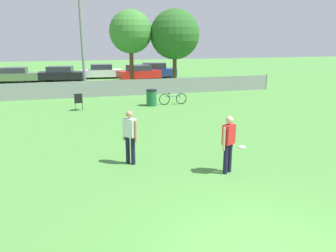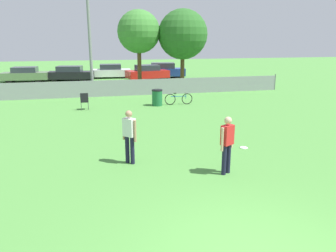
{
  "view_description": "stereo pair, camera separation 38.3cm",
  "coord_description": "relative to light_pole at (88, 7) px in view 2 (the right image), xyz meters",
  "views": [
    {
      "loc": [
        -3.05,
        -4.31,
        3.72
      ],
      "look_at": [
        -0.25,
        5.45,
        1.05
      ],
      "focal_mm": 35.0,
      "sensor_mm": 36.0,
      "label": 1
    },
    {
      "loc": [
        -2.68,
        -4.4,
        3.72
      ],
      "look_at": [
        -0.25,
        5.45,
        1.05
      ],
      "focal_mm": 35.0,
      "sensor_mm": 36.0,
      "label": 2
    }
  ],
  "objects": [
    {
      "name": "folding_chair_sideline",
      "position": [
        -0.55,
        -5.16,
        -5.28
      ],
      "size": [
        0.43,
        0.43,
        0.94
      ],
      "rotation": [
        0.0,
        0.0,
        3.16
      ],
      "color": "#333338",
      "rests_on": "ground_plane"
    },
    {
      "name": "parked_car_blue",
      "position": [
        7.17,
        9.3,
        -5.09
      ],
      "size": [
        4.75,
        2.55,
        1.49
      ],
      "rotation": [
        0.0,
        0.0,
        -0.19
      ],
      "color": "black",
      "rests_on": "ground_plane"
    },
    {
      "name": "parked_car_olive",
      "position": [
        -5.82,
        9.05,
        -5.15
      ],
      "size": [
        4.14,
        2.0,
        1.34
      ],
      "rotation": [
        0.0,
        0.0,
        -0.05
      ],
      "color": "black",
      "rests_on": "ground_plane"
    },
    {
      "name": "trash_bin",
      "position": [
        3.56,
        -4.92,
        -5.34
      ],
      "size": [
        0.62,
        0.62,
        0.95
      ],
      "color": "#1E6638",
      "rests_on": "ground_plane"
    },
    {
      "name": "frisbee_disc",
      "position": [
        4.93,
        -13.29,
        -5.8
      ],
      "size": [
        0.27,
        0.27,
        0.03
      ],
      "color": "white",
      "rests_on": "ground_plane"
    },
    {
      "name": "fence_backline",
      "position": [
        2.34,
        -0.97,
        -5.26
      ],
      "size": [
        22.66,
        0.07,
        1.21
      ],
      "color": "gray",
      "rests_on": "ground_plane"
    },
    {
      "name": "player_thrower_red",
      "position": [
        3.37,
        -15.26,
        -4.85
      ],
      "size": [
        0.47,
        0.37,
        1.68
      ],
      "rotation": [
        0.0,
        0.0,
        0.52
      ],
      "color": "#191933",
      "rests_on": "ground_plane"
    },
    {
      "name": "parked_car_dark",
      "position": [
        -1.89,
        9.04,
        -5.16
      ],
      "size": [
        4.52,
        2.4,
        1.36
      ],
      "rotation": [
        0.0,
        0.0,
        -0.18
      ],
      "color": "black",
      "rests_on": "ground_plane"
    },
    {
      "name": "parked_car_red",
      "position": [
        5.29,
        7.7,
        -5.11
      ],
      "size": [
        4.19,
        2.52,
        1.43
      ],
      "rotation": [
        0.0,
        0.0,
        0.18
      ],
      "color": "black",
      "rests_on": "ground_plane"
    },
    {
      "name": "light_pole",
      "position": [
        0.0,
        0.0,
        0.0
      ],
      "size": [
        0.9,
        0.36,
        10.06
      ],
      "color": "gray",
      "rests_on": "ground_plane"
    },
    {
      "name": "player_receiver_white",
      "position": [
        0.81,
        -13.78,
        -4.85
      ],
      "size": [
        0.41,
        0.42,
        1.68
      ],
      "rotation": [
        0.0,
        0.0,
        -0.81
      ],
      "color": "#191933",
      "rests_on": "ground_plane"
    },
    {
      "name": "parked_car_white",
      "position": [
        2.01,
        10.35,
        -5.15
      ],
      "size": [
        4.08,
        2.04,
        1.38
      ],
      "rotation": [
        0.0,
        0.0,
        -0.07
      ],
      "color": "black",
      "rests_on": "ground_plane"
    },
    {
      "name": "tree_near_pole",
      "position": [
        3.8,
        2.97,
        -1.48
      ],
      "size": [
        3.35,
        3.35,
        6.03
      ],
      "color": "brown",
      "rests_on": "ground_plane"
    },
    {
      "name": "bicycle_sideline",
      "position": [
        4.87,
        -4.91,
        -5.48
      ],
      "size": [
        1.68,
        0.44,
        0.7
      ],
      "rotation": [
        0.0,
        0.0,
        -0.05
      ],
      "color": "black",
      "rests_on": "ground_plane"
    },
    {
      "name": "tree_far_right",
      "position": [
        7.19,
        2.3,
        -1.68
      ],
      "size": [
        3.91,
        3.91,
        6.1
      ],
      "color": "brown",
      "rests_on": "ground_plane"
    }
  ]
}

